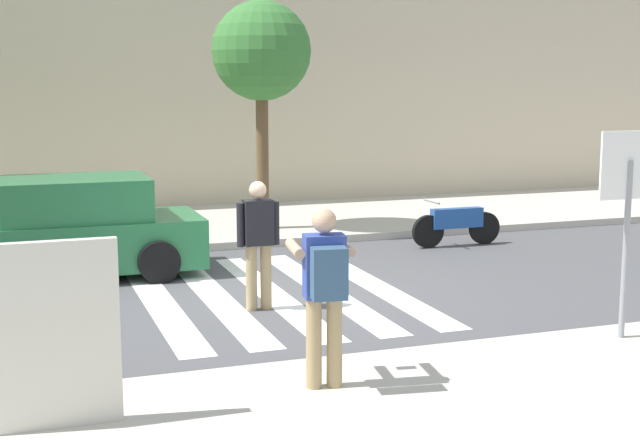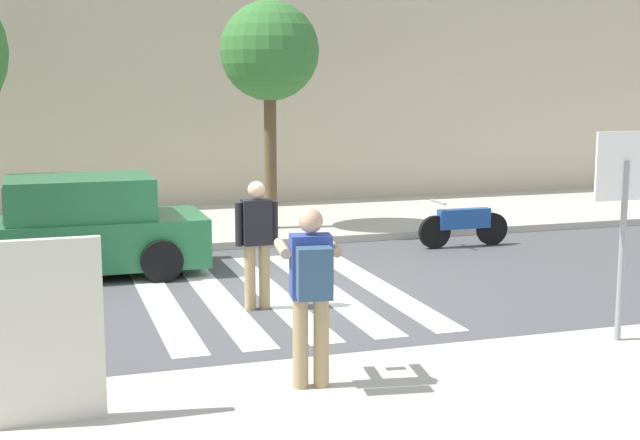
% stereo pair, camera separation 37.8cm
% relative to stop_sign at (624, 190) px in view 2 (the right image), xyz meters
% --- Properties ---
extents(ground_plane, '(120.00, 120.00, 0.00)m').
position_rel_stop_sign_xyz_m(ground_plane, '(-3.01, 3.65, -1.84)').
color(ground_plane, '#4C4C4F').
extents(sidewalk_far, '(60.00, 4.80, 0.14)m').
position_rel_stop_sign_xyz_m(sidewalk_far, '(-3.01, 9.65, -1.77)').
color(sidewalk_far, beige).
rests_on(sidewalk_far, ground).
extents(building_facade_far, '(56.00, 4.00, 6.73)m').
position_rel_stop_sign_xyz_m(building_facade_far, '(-3.01, 14.05, 1.52)').
color(building_facade_far, beige).
rests_on(building_facade_far, ground).
extents(crosswalk_stripe_0, '(0.44, 5.20, 0.01)m').
position_rel_stop_sign_xyz_m(crosswalk_stripe_0, '(-4.61, 3.85, -1.84)').
color(crosswalk_stripe_0, silver).
rests_on(crosswalk_stripe_0, ground).
extents(crosswalk_stripe_1, '(0.44, 5.20, 0.01)m').
position_rel_stop_sign_xyz_m(crosswalk_stripe_1, '(-3.81, 3.85, -1.84)').
color(crosswalk_stripe_1, silver).
rests_on(crosswalk_stripe_1, ground).
extents(crosswalk_stripe_2, '(0.44, 5.20, 0.01)m').
position_rel_stop_sign_xyz_m(crosswalk_stripe_2, '(-3.01, 3.85, -1.84)').
color(crosswalk_stripe_2, silver).
rests_on(crosswalk_stripe_2, ground).
extents(crosswalk_stripe_3, '(0.44, 5.20, 0.01)m').
position_rel_stop_sign_xyz_m(crosswalk_stripe_3, '(-2.21, 3.85, -1.84)').
color(crosswalk_stripe_3, silver).
rests_on(crosswalk_stripe_3, ground).
extents(crosswalk_stripe_4, '(0.44, 5.20, 0.01)m').
position_rel_stop_sign_xyz_m(crosswalk_stripe_4, '(-1.41, 3.85, -1.84)').
color(crosswalk_stripe_4, silver).
rests_on(crosswalk_stripe_4, ground).
extents(stop_sign, '(0.76, 0.08, 2.35)m').
position_rel_stop_sign_xyz_m(stop_sign, '(0.00, 0.00, 0.00)').
color(stop_sign, gray).
rests_on(stop_sign, sidewalk_near).
extents(photographer_with_backpack, '(0.66, 0.90, 1.72)m').
position_rel_stop_sign_xyz_m(photographer_with_backpack, '(-3.75, -0.46, -0.68)').
color(photographer_with_backpack, tan).
rests_on(photographer_with_backpack, sidewalk_near).
extents(pedestrian_crossing, '(0.58, 0.24, 1.72)m').
position_rel_stop_sign_xyz_m(pedestrian_crossing, '(-3.41, 3.07, -0.87)').
color(pedestrian_crossing, tan).
rests_on(pedestrian_crossing, ground).
extents(parked_car_green, '(4.10, 1.92, 1.55)m').
position_rel_stop_sign_xyz_m(parked_car_green, '(-5.63, 5.95, -1.12)').
color(parked_car_green, '#236B3D').
rests_on(parked_car_green, ground).
extents(motorcycle, '(1.76, 0.60, 0.87)m').
position_rel_stop_sign_xyz_m(motorcycle, '(1.25, 6.25, -1.43)').
color(motorcycle, black).
rests_on(motorcycle, ground).
extents(street_tree_center, '(1.90, 1.90, 4.38)m').
position_rel_stop_sign_xyz_m(street_tree_center, '(-1.80, 8.52, 1.68)').
color(street_tree_center, brown).
rests_on(street_tree_center, sidewalk_far).
extents(advertising_board, '(1.10, 0.11, 1.60)m').
position_rel_stop_sign_xyz_m(advertising_board, '(-6.21, -0.59, -0.90)').
color(advertising_board, beige).
rests_on(advertising_board, sidewalk_near).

